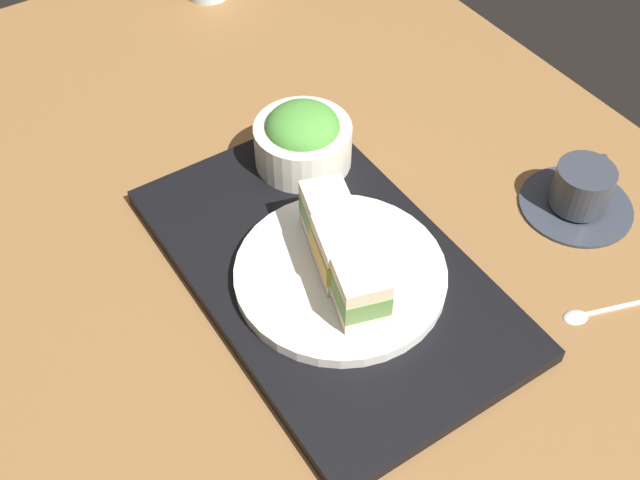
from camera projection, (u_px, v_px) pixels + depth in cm
name	position (u px, v px, depth cm)	size (l,w,h in cm)	color
ground_plane	(303.00, 268.00, 90.70)	(140.00, 100.00, 3.00)	brown
serving_tray	(327.00, 270.00, 87.43)	(45.36, 27.62, 1.83)	black
sandwich_plate	(340.00, 274.00, 84.93)	(23.05, 23.05, 1.43)	white
sandwich_near	(328.00, 216.00, 85.51)	(7.34, 6.45, 6.08)	#EFE5C1
sandwich_middle	(341.00, 251.00, 82.11)	(7.65, 6.78, 6.11)	#EFE5C1
sandwich_far	(356.00, 290.00, 78.74)	(7.50, 6.54, 6.02)	beige
salad_bowl	(303.00, 138.00, 95.24)	(11.94, 11.94, 7.90)	silver
coffee_cup	(581.00, 192.00, 93.38)	(13.61, 13.61, 6.09)	#333842
teaspoon	(588.00, 313.00, 84.18)	(4.31, 9.68, 0.80)	silver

